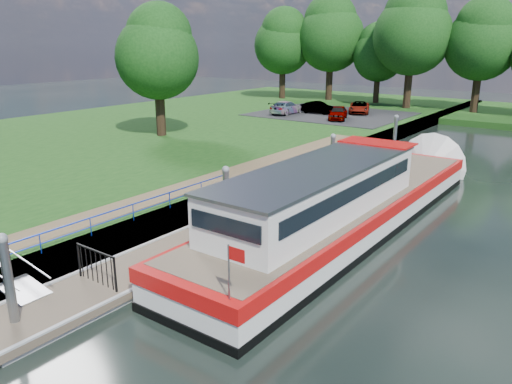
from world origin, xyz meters
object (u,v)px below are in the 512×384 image
Objects in this scene: car_a at (338,113)px; car_d at (359,107)px; barge at (352,202)px; car_c at (286,107)px; car_b at (318,108)px; pontoon at (286,204)px.

car_a is 0.90× the size of car_d.
barge is 30.13m from car_d.
barge is at bearing -82.60° from car_a.
car_c is (-18.15, 22.72, 0.38)m from barge.
car_c is 1.06× the size of car_d.
car_a is 4.23m from car_b.
barge is 29.08m from car_c.
car_a is at bearing 174.59° from car_c.
car_b is at bearing -140.98° from car_c.
car_a is 1.04× the size of car_b.
car_a is 5.02m from car_d.
car_b is at bearing 116.52° from pontoon.
pontoon is at bearing 173.48° from barge.
car_a is at bearing -124.83° from car_b.
car_a is 5.86m from car_c.
car_a reaches higher than car_d.
car_b is at bearing 122.45° from barge.
car_b is at bearing 123.59° from car_a.
barge is 29.38m from car_b.
car_d is at bearing 114.64° from barge.
barge is at bearing -147.38° from car_b.
car_c is at bearing 123.13° from pontoon.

